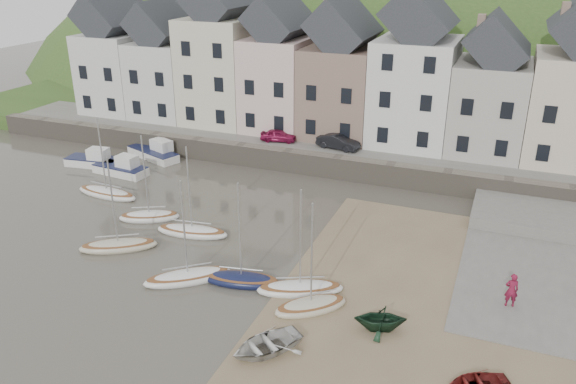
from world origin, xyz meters
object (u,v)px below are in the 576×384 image
at_px(rowboat_red, 477,383).
at_px(rowboat_green, 381,318).
at_px(sailboat_0, 107,193).
at_px(person_red, 512,290).
at_px(car_left, 278,135).
at_px(rowboat_white, 266,344).
at_px(car_right, 338,142).

bearing_deg(rowboat_red, rowboat_green, -147.52).
relative_size(sailboat_0, person_red, 3.32).
distance_m(person_red, car_left, 26.43).
xyz_separation_m(sailboat_0, rowboat_white, (18.63, -12.27, 0.16)).
distance_m(rowboat_red, car_right, 27.65).
height_order(rowboat_white, rowboat_green, rowboat_green).
xyz_separation_m(person_red, car_left, (-20.16, 17.05, 1.07)).
height_order(sailboat_0, car_left, sailboat_0).
bearing_deg(car_left, sailboat_0, 134.23).
xyz_separation_m(sailboat_0, rowboat_green, (23.18, -8.74, 0.47)).
height_order(rowboat_green, person_red, person_red).
height_order(rowboat_white, person_red, person_red).
distance_m(rowboat_white, person_red, 13.10).
distance_m(rowboat_red, person_red, 7.07).
relative_size(rowboat_red, car_left, 0.86).
bearing_deg(rowboat_green, car_left, -165.08).
relative_size(sailboat_0, rowboat_white, 1.81).
bearing_deg(person_red, rowboat_white, 24.20).
bearing_deg(person_red, sailboat_0, -21.80).
xyz_separation_m(car_left, car_right, (5.53, 0.00, 0.08)).
distance_m(sailboat_0, car_right, 19.31).
height_order(sailboat_0, rowboat_white, sailboat_0).
height_order(sailboat_0, rowboat_red, sailboat_0).
distance_m(sailboat_0, rowboat_white, 22.31).
xyz_separation_m(rowboat_red, car_right, (-13.59, 24.01, 1.87)).
bearing_deg(rowboat_white, rowboat_red, 42.50).
bearing_deg(sailboat_0, rowboat_red, -21.92).
bearing_deg(rowboat_white, sailboat_0, -177.10).
distance_m(sailboat_0, person_red, 29.33).
bearing_deg(car_left, rowboat_white, -169.67).
xyz_separation_m(rowboat_white, rowboat_green, (4.54, 3.53, 0.31)).
height_order(rowboat_red, person_red, person_red).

